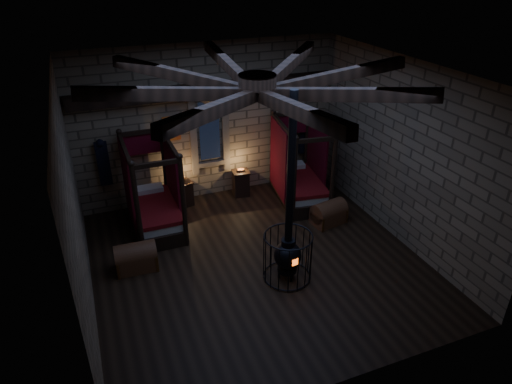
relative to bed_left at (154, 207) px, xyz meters
name	(u,v)px	position (x,y,z in m)	size (l,w,h in m)	color
room	(256,96)	(1.82, -2.22, 3.19)	(7.02, 7.02, 4.29)	black
bed_left	(154,207)	(0.00, 0.00, 0.00)	(1.14, 2.15, 2.23)	black
bed_right	(299,181)	(3.96, -0.03, 0.00)	(1.42, 2.27, 2.23)	black
trunk_left	(136,258)	(-0.72, -1.58, -0.27)	(0.90, 0.59, 0.64)	brown
trunk_right	(329,213)	(4.11, -1.45, -0.28)	(0.93, 0.69, 0.62)	brown
nightstand_left	(184,193)	(0.93, 0.80, -0.19)	(0.52, 0.50, 0.85)	black
nightstand_right	(241,183)	(2.55, 0.78, -0.18)	(0.51, 0.49, 0.80)	black
stove	(288,253)	(2.20, -3.06, 0.08)	(1.02, 1.02, 4.05)	black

